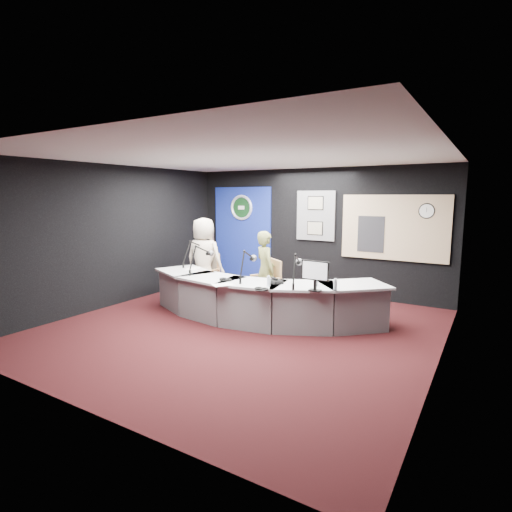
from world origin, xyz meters
The scene contains 33 objects.
ground centered at (0.00, 0.00, 0.00)m, with size 6.00×6.00×0.00m, color black.
ceiling centered at (0.00, 0.00, 2.80)m, with size 6.00×6.00×0.02m, color silver.
wall_back centered at (0.00, 3.00, 1.40)m, with size 6.00×0.02×2.80m, color black.
wall_front centered at (0.00, -3.00, 1.40)m, with size 6.00×0.02×2.80m, color black.
wall_left centered at (-3.00, 0.00, 1.40)m, with size 0.02×6.00×2.80m, color black.
wall_right centered at (3.00, 0.00, 1.40)m, with size 0.02×6.00×2.80m, color black.
broadcast_desk centered at (-0.05, 0.55, 0.38)m, with size 4.50×1.90×0.75m, color #B8BBBD, non-canonical shape.
backdrop_panel centered at (-1.90, 2.97, 1.25)m, with size 1.60×0.05×2.30m, color navy.
agency_seal centered at (-1.90, 2.93, 1.90)m, with size 0.63×0.63×0.07m, color silver.
seal_center centered at (-1.90, 2.94, 1.90)m, with size 0.48×0.48×0.01m, color black.
pinboard centered at (0.05, 2.97, 1.75)m, with size 0.90×0.04×1.10m, color slate.
framed_photo_upper centered at (0.05, 2.94, 2.03)m, with size 0.34×0.02×0.27m, color gray.
framed_photo_lower centered at (0.05, 2.94, 1.47)m, with size 0.34×0.02×0.27m, color gray.
booth_window_frame centered at (1.75, 2.97, 1.55)m, with size 2.12×0.06×1.32m, color tan.
booth_glow centered at (1.75, 2.96, 1.55)m, with size 2.00×0.02×1.20m, color beige.
equipment_rack centered at (1.30, 2.94, 1.40)m, with size 0.55×0.02×0.75m, color black.
wall_clock centered at (2.35, 2.94, 1.90)m, with size 0.28×0.28×0.01m, color white.
armchair_left centered at (-1.75, 1.23, 0.46)m, with size 0.52×0.52×0.93m, color #B08250, non-canonical shape.
armchair_right centered at (-0.24, 1.22, 0.43)m, with size 0.49×0.49×0.86m, color #B08250, non-canonical shape.
draped_jacket centered at (-1.80, 1.48, 0.62)m, with size 0.50×0.10×0.70m, color gray.
person_man centered at (-1.75, 1.23, 0.87)m, with size 0.85×0.55×1.73m, color beige.
person_woman centered at (-0.24, 1.22, 0.76)m, with size 0.56×0.36×1.52m, color olive.
computer_monitor centered at (1.22, 0.18, 1.07)m, with size 0.42×0.03×0.29m, color black.
desk_phone centered at (0.45, 0.35, 0.78)m, with size 0.22×0.18×0.06m, color black.
headphones_near centered at (0.49, -0.19, 0.77)m, with size 0.24×0.24×0.04m, color black.
headphones_far centered at (-0.40, 0.11, 0.77)m, with size 0.21×0.21×0.04m, color black.
paper_stack centered at (-1.61, 0.68, 0.75)m, with size 0.23×0.32×0.00m, color white.
notepad centered at (-0.24, -0.20, 0.75)m, with size 0.22×0.32×0.00m, color white.
boom_mic_a centered at (-1.74, 0.95, 1.05)m, with size 0.28×0.72×0.60m, color black, non-canonical shape.
boom_mic_b centered at (-1.19, 0.42, 1.05)m, with size 0.16×0.74×0.60m, color black, non-canonical shape.
boom_mic_c centered at (-0.08, 0.31, 1.05)m, with size 0.23×0.73×0.60m, color black, non-canonical shape.
boom_mic_d centered at (0.81, 0.37, 1.05)m, with size 0.30×0.71×0.60m, color black, non-canonical shape.
water_bottles centered at (0.96, 0.31, 0.84)m, with size 1.06×0.51×0.18m, color silver, non-canonical shape.
Camera 1 is at (3.51, -5.37, 2.19)m, focal length 28.00 mm.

